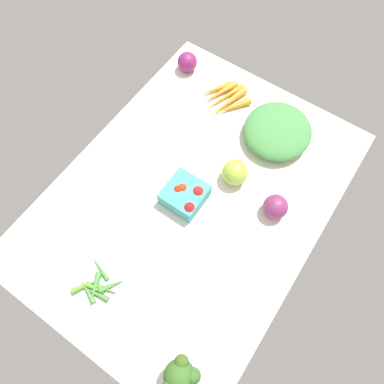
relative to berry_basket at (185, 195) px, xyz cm
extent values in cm
cube|color=silver|center=(-2.26, 0.86, -4.02)|extent=(104.00, 76.00, 2.00)
cube|color=teal|center=(-0.01, -0.23, -0.28)|extent=(11.61, 11.61, 5.48)
sphere|color=red|center=(0.54, -2.20, 1.91)|extent=(2.56, 2.56, 2.56)
sphere|color=red|center=(3.42, 3.88, 2.18)|extent=(3.10, 3.10, 3.10)
sphere|color=red|center=(-2.57, 3.05, 1.87)|extent=(3.36, 3.36, 3.36)
sphere|color=red|center=(-0.59, -1.37, 2.22)|extent=(2.52, 2.52, 2.52)
ellipsoid|color=#428543|center=(-35.29, 11.58, 0.31)|extent=(25.29, 24.27, 6.66)
sphere|color=#7F215B|center=(-42.88, -29.14, 0.47)|extent=(6.97, 6.97, 6.97)
cone|color=#4C802D|center=(34.20, -1.56, -2.25)|extent=(2.91, 6.39, 1.53)
cone|color=#45853E|center=(36.27, -4.64, -2.06)|extent=(9.27, 5.62, 1.91)
cone|color=#58892C|center=(36.57, -7.24, -2.10)|extent=(7.89, 5.70, 1.83)
cone|color=#49813C|center=(36.96, -4.53, -2.24)|extent=(3.27, 9.63, 1.56)
cone|color=#43872D|center=(30.92, -7.43, -2.36)|extent=(3.78, 8.36, 1.31)
cone|color=#568E2D|center=(35.84, -4.48, -2.14)|extent=(2.71, 6.68, 1.75)
cone|color=#477A3C|center=(32.37, -1.35, -2.12)|extent=(7.45, 5.41, 1.79)
cone|color=#4D8244|center=(37.57, -6.04, -2.25)|extent=(4.14, 7.66, 1.54)
sphere|color=#772D59|center=(-11.46, 23.93, 0.65)|extent=(7.33, 7.33, 7.33)
cylinder|color=#9ECC78|center=(39.86, 26.33, -1.02)|extent=(3.66, 3.66, 4.00)
sphere|color=#346124|center=(39.86, 26.33, 3.81)|extent=(7.54, 7.54, 7.54)
sphere|color=#385B1D|center=(37.12, 25.06, 5.68)|extent=(3.43, 3.43, 3.43)
sphere|color=#345D28|center=(38.16, 28.82, 5.37)|extent=(3.39, 3.39, 3.39)
sphere|color=#396429|center=(38.08, 28.77, 4.87)|extent=(3.88, 3.88, 3.88)
cone|color=orange|center=(-39.90, -15.04, -1.83)|extent=(11.66, 8.50, 2.37)
cone|color=orange|center=(-39.18, -13.02, -1.77)|extent=(14.72, 7.53, 2.49)
cone|color=orange|center=(-38.39, -10.80, -1.97)|extent=(16.95, 7.34, 2.10)
cone|color=orange|center=(-37.49, -8.25, -1.59)|extent=(15.99, 6.39, 2.84)
cone|color=orange|center=(-36.72, -6.09, -1.70)|extent=(12.50, 9.10, 2.63)
sphere|color=#99BF3D|center=(-14.25, 8.39, 1.00)|extent=(8.03, 8.03, 8.03)
camera|label=1|loc=(35.42, 26.78, 96.92)|focal=33.69mm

